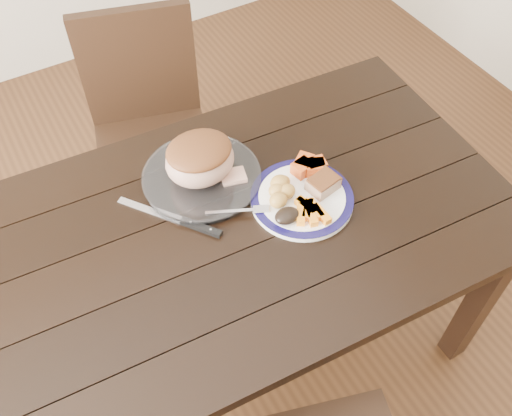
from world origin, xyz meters
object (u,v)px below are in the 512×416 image
serving_platter (202,178)px  carving_knife (188,223)px  dining_table (228,246)px  fork (243,211)px  roast_joint (200,161)px  dinner_plate (302,199)px  pork_slice (323,184)px  chair_far (149,122)px

serving_platter → carving_knife: bearing=-129.8°
dining_table → fork: 0.13m
dining_table → fork: (0.06, 0.01, 0.11)m
roast_joint → dinner_plate: bearing=-45.5°
dining_table → carving_knife: 0.14m
pork_slice → carving_knife: size_ratio=0.30×
serving_platter → fork: 0.18m
pork_slice → roast_joint: size_ratio=0.41×
dinner_plate → serving_platter: serving_platter is taller
dining_table → fork: bearing=11.3°
chair_far → roast_joint: 0.63m
dinner_plate → serving_platter: bearing=134.5°
dinner_plate → fork: 0.17m
dining_table → pork_slice: (0.29, -0.03, 0.13)m
dining_table → roast_joint: roast_joint is taller
chair_far → carving_knife: 0.73m
serving_platter → fork: bearing=-77.5°
fork → chair_far: bearing=115.3°
dinner_plate → carving_knife: dinner_plate is taller
dinner_plate → carving_knife: size_ratio=1.08×
serving_platter → fork: fork is taller
roast_joint → dining_table: bearing=-95.2°
chair_far → dinner_plate: chair_far is taller
chair_far → roast_joint: (-0.04, -0.55, 0.31)m
chair_far → carving_knife: chair_far is taller
dining_table → chair_far: (0.05, 0.73, -0.13)m
fork → roast_joint: roast_joint is taller
fork → carving_knife: fork is taller
dinner_plate → carving_knife: bearing=165.1°
chair_far → carving_knife: bearing=94.0°
carving_knife → chair_far: bearing=131.8°
dining_table → roast_joint: size_ratio=8.28×
chair_far → pork_slice: 0.85m
roast_joint → fork: bearing=-77.5°
dinner_plate → fork: fork is taller
serving_platter → fork: size_ratio=1.99×
chair_far → roast_joint: size_ratio=4.67×
chair_far → serving_platter: bearing=102.1°
chair_far → serving_platter: size_ratio=2.77×
dining_table → serving_platter: serving_platter is taller
serving_platter → roast_joint: roast_joint is taller
serving_platter → carving_knife: size_ratio=1.24×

